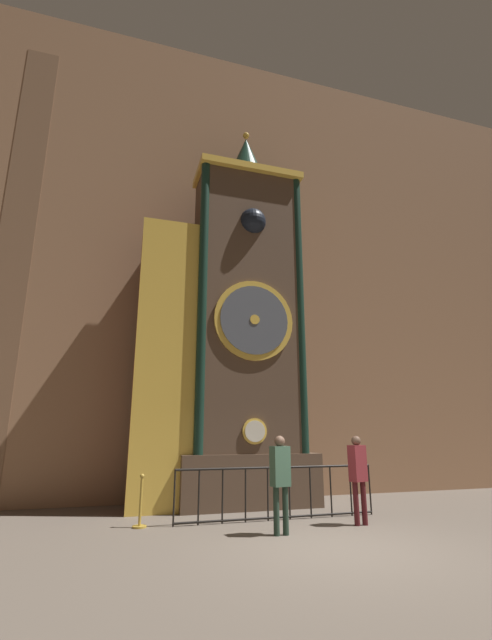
{
  "coord_description": "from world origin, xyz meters",
  "views": [
    {
      "loc": [
        -3.68,
        -6.76,
        1.79
      ],
      "look_at": [
        -0.27,
        4.38,
        4.88
      ],
      "focal_mm": 24.0,
      "sensor_mm": 36.0,
      "label": 1
    }
  ],
  "objects_px": {
    "clock_tower": "(228,330)",
    "stanchion_post": "(140,510)",
    "visitor_near": "(280,474)",
    "visitor_far": "(358,471)"
  },
  "relations": [
    {
      "from": "visitor_near",
      "to": "stanchion_post",
      "type": "distance_m",
      "value": 2.91
    },
    {
      "from": "visitor_far",
      "to": "stanchion_post",
      "type": "height_order",
      "value": "visitor_far"
    },
    {
      "from": "visitor_near",
      "to": "stanchion_post",
      "type": "bearing_deg",
      "value": 139.01
    },
    {
      "from": "clock_tower",
      "to": "visitor_far",
      "type": "height_order",
      "value": "clock_tower"
    },
    {
      "from": "clock_tower",
      "to": "visitor_near",
      "type": "height_order",
      "value": "clock_tower"
    },
    {
      "from": "clock_tower",
      "to": "visitor_near",
      "type": "xyz_separation_m",
      "value": [
        0.2,
        -3.21,
        -3.49
      ]
    },
    {
      "from": "visitor_far",
      "to": "visitor_near",
      "type": "bearing_deg",
      "value": 173.54
    },
    {
      "from": "clock_tower",
      "to": "stanchion_post",
      "type": "height_order",
      "value": "clock_tower"
    },
    {
      "from": "clock_tower",
      "to": "visitor_near",
      "type": "bearing_deg",
      "value": -86.43
    },
    {
      "from": "stanchion_post",
      "to": "visitor_near",
      "type": "bearing_deg",
      "value": -30.56
    }
  ]
}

